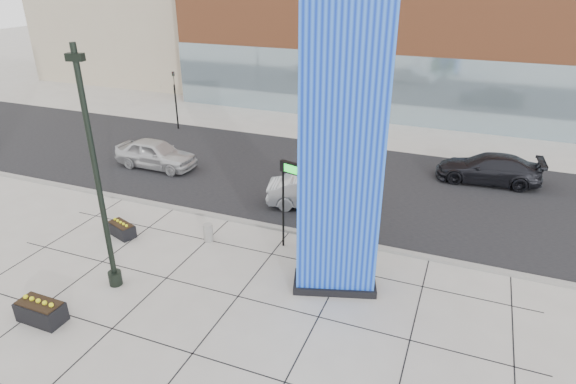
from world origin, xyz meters
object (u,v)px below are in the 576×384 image
at_px(concrete_bollard, 208,233).
at_px(lamp_post, 101,198).
at_px(overhead_street_sign, 299,176).
at_px(car_white_west, 156,154).
at_px(car_silver_mid, 316,192).
at_px(public_art_sculpture, 329,226).
at_px(blue_pylon, 340,166).

bearing_deg(concrete_bollard, lamp_post, -111.51).
height_order(overhead_street_sign, car_white_west, overhead_street_sign).
bearing_deg(overhead_street_sign, car_silver_mid, 113.91).
bearing_deg(public_art_sculpture, car_white_west, 175.29).
relative_size(overhead_street_sign, car_white_west, 0.79).
xyz_separation_m(blue_pylon, lamp_post, (-7.50, -2.82, -1.23)).
distance_m(blue_pylon, car_silver_mid, 7.64).
distance_m(concrete_bollard, overhead_street_sign, 4.81).
height_order(concrete_bollard, overhead_street_sign, overhead_street_sign).
relative_size(lamp_post, car_white_west, 1.78).
bearing_deg(blue_pylon, car_white_west, 133.31).
distance_m(lamp_post, concrete_bollard, 5.31).
bearing_deg(concrete_bollard, overhead_street_sign, 11.98).
bearing_deg(lamp_post, concrete_bollard, 68.49).
bearing_deg(car_silver_mid, concrete_bollard, 131.21).
distance_m(car_white_west, car_silver_mid, 10.35).
relative_size(blue_pylon, lamp_post, 1.15).
bearing_deg(car_white_west, car_silver_mid, -96.97).
height_order(concrete_bollard, car_silver_mid, car_silver_mid).
xyz_separation_m(car_white_west, car_silver_mid, (10.24, -1.45, -0.05)).
height_order(lamp_post, concrete_bollard, lamp_post).
distance_m(blue_pylon, overhead_street_sign, 3.27).
relative_size(public_art_sculpture, car_silver_mid, 0.97).
xyz_separation_m(blue_pylon, concrete_bollard, (-5.92, 1.17, -4.36)).
bearing_deg(car_white_west, lamp_post, -150.72).
xyz_separation_m(concrete_bollard, car_white_west, (-7.04, 6.20, 0.44)).
bearing_deg(overhead_street_sign, lamp_post, -122.23).
height_order(lamp_post, car_white_west, lamp_post).
distance_m(concrete_bollard, car_silver_mid, 5.74).
bearing_deg(car_white_west, blue_pylon, -118.55).
relative_size(concrete_bollard, car_white_west, 0.16).
xyz_separation_m(concrete_bollard, car_silver_mid, (3.20, 4.75, 0.38)).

